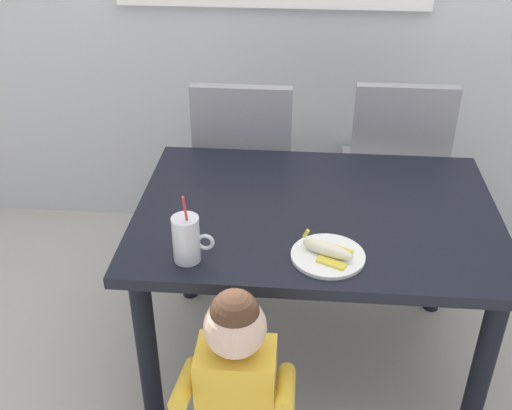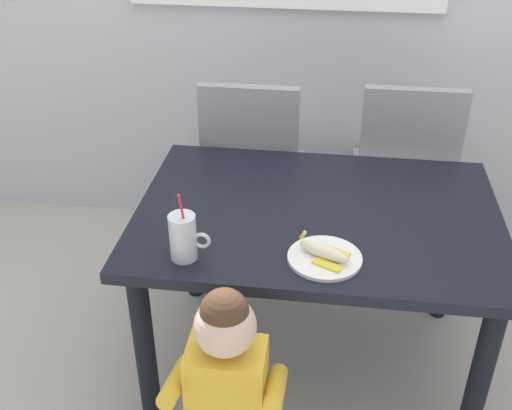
{
  "view_description": "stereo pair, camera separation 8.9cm",
  "coord_description": "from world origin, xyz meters",
  "px_view_note": "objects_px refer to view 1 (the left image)",
  "views": [
    {
      "loc": [
        -0.06,
        -1.84,
        1.85
      ],
      "look_at": [
        -0.21,
        -0.09,
        0.78
      ],
      "focal_mm": 43.48,
      "sensor_mm": 36.0,
      "label": 1
    },
    {
      "loc": [
        0.03,
        -1.83,
        1.85
      ],
      "look_at": [
        -0.21,
        -0.09,
        0.78
      ],
      "focal_mm": 43.48,
      "sensor_mm": 36.0,
      "label": 2
    }
  ],
  "objects_px": {
    "dining_chair_right": "(394,164)",
    "peeled_banana": "(328,250)",
    "dining_table": "(315,233)",
    "snack_plate": "(328,256)",
    "milk_cup": "(187,241)",
    "dining_chair_left": "(245,165)",
    "toddler_standing": "(236,380)"
  },
  "relations": [
    {
      "from": "snack_plate",
      "to": "peeled_banana",
      "type": "bearing_deg",
      "value": -99.81
    },
    {
      "from": "dining_chair_left",
      "to": "peeled_banana",
      "type": "height_order",
      "value": "dining_chair_left"
    },
    {
      "from": "dining_chair_left",
      "to": "milk_cup",
      "type": "distance_m",
      "value": 0.99
    },
    {
      "from": "dining_table",
      "to": "snack_plate",
      "type": "distance_m",
      "value": 0.3
    },
    {
      "from": "milk_cup",
      "to": "peeled_banana",
      "type": "relative_size",
      "value": 1.44
    },
    {
      "from": "toddler_standing",
      "to": "milk_cup",
      "type": "height_order",
      "value": "milk_cup"
    },
    {
      "from": "dining_chair_left",
      "to": "toddler_standing",
      "type": "height_order",
      "value": "dining_chair_left"
    },
    {
      "from": "snack_plate",
      "to": "milk_cup",
      "type": "bearing_deg",
      "value": -173.96
    },
    {
      "from": "dining_chair_right",
      "to": "peeled_banana",
      "type": "distance_m",
      "value": 1.06
    },
    {
      "from": "dining_chair_right",
      "to": "milk_cup",
      "type": "bearing_deg",
      "value": 53.72
    },
    {
      "from": "dining_table",
      "to": "toddler_standing",
      "type": "relative_size",
      "value": 1.5
    },
    {
      "from": "milk_cup",
      "to": "snack_plate",
      "type": "height_order",
      "value": "milk_cup"
    },
    {
      "from": "snack_plate",
      "to": "peeled_banana",
      "type": "height_order",
      "value": "peeled_banana"
    },
    {
      "from": "dining_table",
      "to": "milk_cup",
      "type": "relative_size",
      "value": 5.05
    },
    {
      "from": "snack_plate",
      "to": "peeled_banana",
      "type": "xyz_separation_m",
      "value": [
        -0.0,
        -0.0,
        0.03
      ]
    },
    {
      "from": "dining_chair_right",
      "to": "milk_cup",
      "type": "xyz_separation_m",
      "value": [
        -0.75,
        -1.03,
        0.24
      ]
    },
    {
      "from": "dining_chair_left",
      "to": "toddler_standing",
      "type": "bearing_deg",
      "value": 94.62
    },
    {
      "from": "dining_table",
      "to": "dining_chair_right",
      "type": "height_order",
      "value": "dining_chair_right"
    },
    {
      "from": "dining_table",
      "to": "toddler_standing",
      "type": "bearing_deg",
      "value": -108.99
    },
    {
      "from": "milk_cup",
      "to": "snack_plate",
      "type": "bearing_deg",
      "value": 6.04
    },
    {
      "from": "dining_table",
      "to": "milk_cup",
      "type": "distance_m",
      "value": 0.54
    },
    {
      "from": "dining_table",
      "to": "peeled_banana",
      "type": "xyz_separation_m",
      "value": [
        0.03,
        -0.29,
        0.13
      ]
    },
    {
      "from": "dining_chair_right",
      "to": "milk_cup",
      "type": "height_order",
      "value": "milk_cup"
    },
    {
      "from": "dining_chair_right",
      "to": "peeled_banana",
      "type": "height_order",
      "value": "dining_chair_right"
    },
    {
      "from": "toddler_standing",
      "to": "snack_plate",
      "type": "height_order",
      "value": "toddler_standing"
    },
    {
      "from": "milk_cup",
      "to": "peeled_banana",
      "type": "height_order",
      "value": "milk_cup"
    },
    {
      "from": "snack_plate",
      "to": "dining_table",
      "type": "bearing_deg",
      "value": 96.86
    },
    {
      "from": "dining_chair_right",
      "to": "peeled_banana",
      "type": "bearing_deg",
      "value": 71.73
    },
    {
      "from": "dining_table",
      "to": "milk_cup",
      "type": "bearing_deg",
      "value": -140.33
    },
    {
      "from": "toddler_standing",
      "to": "peeled_banana",
      "type": "xyz_separation_m",
      "value": [
        0.25,
        0.34,
        0.22
      ]
    },
    {
      "from": "dining_table",
      "to": "dining_chair_right",
      "type": "xyz_separation_m",
      "value": [
        0.36,
        0.7,
        -0.07
      ]
    },
    {
      "from": "dining_chair_right",
      "to": "dining_chair_left",
      "type": "bearing_deg",
      "value": 5.45
    }
  ]
}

